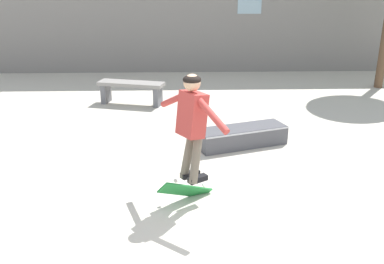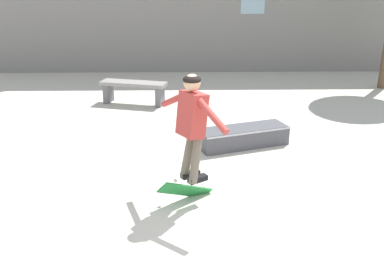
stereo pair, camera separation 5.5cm
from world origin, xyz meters
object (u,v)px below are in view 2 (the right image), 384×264
at_px(skater, 192,119).
at_px(skateboard_flipping, 186,190).
at_px(park_bench, 134,88).
at_px(skate_ledge, 243,136).

bearing_deg(skater, skateboard_flipping, 146.76).
height_order(park_bench, skate_ledge, park_bench).
relative_size(skate_ledge, skater, 1.17).
xyz_separation_m(skate_ledge, skater, (-0.92, -1.93, 0.96)).
distance_m(park_bench, skate_ledge, 3.41).
bearing_deg(skate_ledge, skater, -134.35).
bearing_deg(skate_ledge, park_bench, 110.80).
distance_m(park_bench, skater, 4.78).
xyz_separation_m(park_bench, skater, (1.24, -4.56, 0.76)).
bearing_deg(skate_ledge, skateboard_flipping, -136.33).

